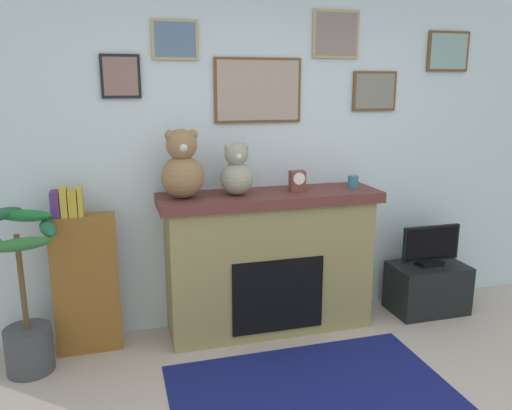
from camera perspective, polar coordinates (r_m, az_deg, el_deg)
back_wall at (r=4.09m, az=1.37°, el=5.04°), size 5.20×0.15×2.60m
fireplace at (r=3.98m, az=1.51°, el=-6.31°), size 1.69×0.51×1.11m
bookshelf at (r=3.86m, az=-18.64°, el=-7.92°), size 0.45×0.16×1.22m
potted_plant at (r=3.76m, az=-24.51°, el=-10.80°), size 0.56×0.55×1.12m
tv_stand at (r=4.64m, az=18.70°, el=-8.80°), size 0.63×0.40×0.42m
television at (r=4.51m, az=19.05°, el=-4.45°), size 0.52×0.14×0.34m
area_rug at (r=3.46m, az=6.17°, el=-19.91°), size 1.78×1.06×0.01m
candle_jar at (r=4.06m, az=10.85°, el=2.59°), size 0.08×0.08×0.10m
mantel_clock at (r=3.87m, az=4.67°, el=2.71°), size 0.11×0.09×0.16m
teddy_bear_tan at (r=3.63m, az=-8.29°, el=4.21°), size 0.31×0.31×0.49m
teddy_bear_cream at (r=3.71m, az=-2.21°, el=3.81°), size 0.24×0.24×0.39m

